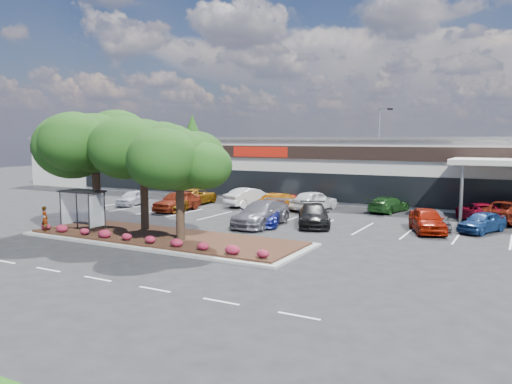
% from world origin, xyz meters
% --- Properties ---
extents(ground, '(160.00, 160.00, 0.00)m').
position_xyz_m(ground, '(0.00, 0.00, 0.00)').
color(ground, black).
rests_on(ground, ground).
extents(retail_store, '(80.40, 25.20, 6.25)m').
position_xyz_m(retail_store, '(0.06, 33.91, 3.15)').
color(retail_store, beige).
rests_on(retail_store, ground).
extents(landscape_island, '(18.00, 6.00, 0.26)m').
position_xyz_m(landscape_island, '(-2.00, 4.00, 0.12)').
color(landscape_island, gray).
rests_on(landscape_island, ground).
extents(lane_markings, '(33.12, 20.06, 0.01)m').
position_xyz_m(lane_markings, '(-0.14, 10.42, 0.01)').
color(lane_markings, silver).
rests_on(lane_markings, ground).
extents(shrub_row, '(17.00, 0.80, 0.50)m').
position_xyz_m(shrub_row, '(-2.00, 1.90, 0.51)').
color(shrub_row, maroon).
rests_on(shrub_row, landscape_island).
extents(bus_shelter, '(2.75, 1.55, 2.59)m').
position_xyz_m(bus_shelter, '(-7.50, 2.95, 2.31)').
color(bus_shelter, black).
rests_on(bus_shelter, landscape_island).
extents(island_tree_west, '(7.20, 7.20, 7.89)m').
position_xyz_m(island_tree_west, '(-8.00, 4.50, 4.21)').
color(island_tree_west, '#14360C').
rests_on(island_tree_west, landscape_island).
extents(island_tree_mid, '(6.60, 6.60, 7.32)m').
position_xyz_m(island_tree_mid, '(-4.50, 5.20, 3.92)').
color(island_tree_mid, '#14360C').
rests_on(island_tree_mid, landscape_island).
extents(island_tree_east, '(5.80, 5.80, 6.50)m').
position_xyz_m(island_tree_east, '(-0.50, 3.70, 3.51)').
color(island_tree_east, '#14360C').
rests_on(island_tree_east, landscape_island).
extents(conifer_north_west, '(4.40, 4.40, 10.00)m').
position_xyz_m(conifer_north_west, '(-30.00, 46.00, 5.00)').
color(conifer_north_west, '#14360C').
rests_on(conifer_north_west, ground).
extents(person_waiting, '(0.65, 0.52, 1.57)m').
position_xyz_m(person_waiting, '(-9.68, 1.70, 1.05)').
color(person_waiting, '#594C47').
rests_on(person_waiting, landscape_island).
extents(light_pole, '(1.43, 0.66, 8.98)m').
position_xyz_m(light_pole, '(5.04, 26.77, 3.95)').
color(light_pole, gray).
rests_on(light_pole, ground).
extents(car_0, '(2.54, 4.33, 1.38)m').
position_xyz_m(car_0, '(-14.56, 15.06, 0.69)').
color(car_0, silver).
rests_on(car_0, ground).
extents(car_1, '(3.82, 5.62, 1.43)m').
position_xyz_m(car_1, '(-9.01, 14.47, 0.71)').
color(car_1, '#673C08').
rests_on(car_1, ground).
extents(car_2, '(2.09, 5.03, 1.70)m').
position_xyz_m(car_2, '(-8.76, 14.15, 0.85)').
color(car_2, maroon).
rests_on(car_2, ground).
extents(car_3, '(3.35, 5.39, 1.46)m').
position_xyz_m(car_3, '(0.98, 11.90, 0.73)').
color(car_3, navy).
rests_on(car_3, ground).
extents(car_4, '(2.48, 5.95, 1.72)m').
position_xyz_m(car_4, '(0.85, 11.22, 0.86)').
color(car_4, slate).
rests_on(car_4, ground).
extents(car_5, '(4.07, 5.64, 1.52)m').
position_xyz_m(car_5, '(4.10, 12.96, 0.76)').
color(car_5, black).
rests_on(car_5, ground).
extents(car_6, '(3.42, 5.02, 1.59)m').
position_xyz_m(car_6, '(11.54, 14.28, 0.79)').
color(car_6, maroon).
rests_on(car_6, ground).
extents(car_7, '(2.95, 4.28, 1.35)m').
position_xyz_m(car_7, '(11.74, 15.73, 0.68)').
color(car_7, '#504F57').
rests_on(car_7, ground).
extents(car_8, '(3.12, 4.32, 1.37)m').
position_xyz_m(car_8, '(14.71, 15.87, 0.68)').
color(car_8, navy).
rests_on(car_8, ground).
extents(car_9, '(2.98, 5.56, 1.49)m').
position_xyz_m(car_9, '(-9.92, 18.40, 0.74)').
color(car_9, '#824F0A').
rests_on(car_9, ground).
extents(car_10, '(3.39, 5.32, 1.66)m').
position_xyz_m(car_10, '(-4.71, 19.65, 0.83)').
color(car_10, silver).
rests_on(car_10, ground).
extents(car_11, '(2.70, 4.18, 1.32)m').
position_xyz_m(car_11, '(-1.07, 20.42, 0.66)').
color(car_11, maroon).
rests_on(car_11, ground).
extents(car_12, '(2.31, 4.80, 1.52)m').
position_xyz_m(car_12, '(-1.10, 18.37, 0.76)').
color(car_12, '#7A3C04').
rests_on(car_12, ground).
extents(car_13, '(3.17, 5.31, 1.69)m').
position_xyz_m(car_13, '(1.27, 20.02, 0.85)').
color(car_13, silver).
rests_on(car_13, ground).
extents(car_14, '(2.96, 4.90, 1.33)m').
position_xyz_m(car_14, '(7.17, 21.91, 0.66)').
color(car_14, '#1C461A').
rests_on(car_14, ground).
extents(car_15, '(4.25, 5.68, 1.43)m').
position_xyz_m(car_15, '(14.25, 20.29, 0.72)').
color(car_15, maroon).
rests_on(car_15, ground).
extents(car_16, '(3.56, 6.18, 1.62)m').
position_xyz_m(car_16, '(15.91, 21.05, 0.81)').
color(car_16, maroon).
rests_on(car_16, ground).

